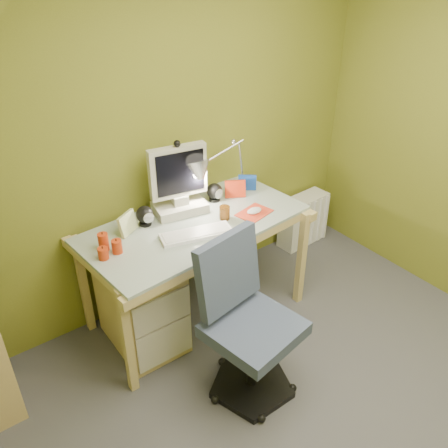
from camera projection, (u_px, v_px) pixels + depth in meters
floor at (330, 430)px, 2.64m from camera, size 3.20×3.20×0.01m
wall_back at (170, 140)px, 3.11m from camera, size 3.20×0.01×2.40m
slope_ceiling at (138, 174)px, 1.17m from camera, size 1.10×3.20×1.10m
desk at (197, 270)px, 3.25m from camera, size 1.51×0.85×0.78m
monitor at (178, 173)px, 3.03m from camera, size 0.44×0.30×0.55m
speaker_left at (145, 216)px, 2.99m from camera, size 0.12×0.12×0.13m
speaker_right at (214, 192)px, 3.26m from camera, size 0.13×0.13×0.13m
keyboard at (196, 234)px, 2.91m from camera, size 0.46×0.25×0.02m
mousepad at (254, 213)px, 3.14m from camera, size 0.26×0.21×0.01m
mouse at (254, 211)px, 3.14m from camera, size 0.12×0.08×0.04m
amber_tumbler at (225, 213)px, 3.06m from camera, size 0.08×0.08×0.09m
candle_cluster at (106, 245)px, 2.72m from camera, size 0.16×0.15×0.11m
photo_frame_red at (235, 189)px, 3.31m from camera, size 0.14×0.09×0.12m
photo_frame_blue at (247, 182)px, 3.41m from camera, size 0.11×0.10×0.11m
photo_frame_green at (128, 223)px, 2.91m from camera, size 0.14×0.09×0.13m
desk_lamp at (234, 154)px, 3.24m from camera, size 0.60×0.36×0.60m
task_chair at (254, 327)px, 2.64m from camera, size 0.62×0.62×0.97m
radiator at (303, 220)px, 4.15m from camera, size 0.45×0.20×0.45m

